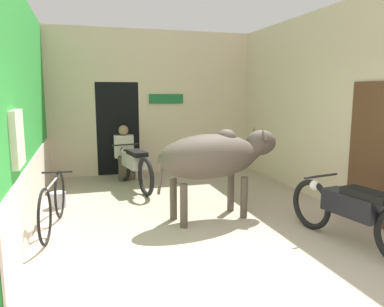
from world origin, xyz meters
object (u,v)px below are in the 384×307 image
(motorcycle_near, at_px, (352,210))
(motorcycle_far, at_px, (134,165))
(bicycle, at_px, (53,204))
(cow, at_px, (215,156))
(plastic_stool, at_px, (138,168))
(shopkeeper_seated, at_px, (124,151))
(bucket, at_px, (58,200))

(motorcycle_near, relative_size, motorcycle_far, 0.99)
(motorcycle_far, bearing_deg, bicycle, -125.22)
(cow, height_order, motorcycle_far, cow)
(motorcycle_near, xyz_separation_m, bicycle, (-3.60, 1.69, -0.09))
(cow, bearing_deg, plastic_stool, 104.13)
(bicycle, bearing_deg, motorcycle_far, 54.78)
(cow, height_order, shopkeeper_seated, cow)
(motorcycle_near, distance_m, plastic_stool, 4.91)
(bucket, bearing_deg, shopkeeper_seated, 53.19)
(bicycle, distance_m, shopkeeper_seated, 3.13)
(motorcycle_near, xyz_separation_m, shopkeeper_seated, (-2.29, 4.52, 0.17))
(plastic_stool, bearing_deg, motorcycle_far, -103.78)
(plastic_stool, distance_m, bucket, 2.36)
(plastic_stool, bearing_deg, cow, -75.87)
(cow, xyz_separation_m, plastic_stool, (-0.75, 2.97, -0.73))
(plastic_stool, xyz_separation_m, bucket, (-1.61, -1.72, -0.10))
(motorcycle_near, relative_size, plastic_stool, 4.73)
(cow, xyz_separation_m, motorcycle_far, (-0.94, 2.17, -0.49))
(motorcycle_near, xyz_separation_m, plastic_stool, (-2.00, 4.48, -0.23))
(motorcycle_near, distance_m, bicycle, 3.98)
(motorcycle_far, xyz_separation_m, bicycle, (-1.41, -2.00, -0.10))
(shopkeeper_seated, bearing_deg, motorcycle_near, -63.16)
(shopkeeper_seated, xyz_separation_m, plastic_stool, (0.29, -0.04, -0.40))
(shopkeeper_seated, bearing_deg, motorcycle_far, -83.62)
(cow, height_order, plastic_stool, cow)
(shopkeeper_seated, relative_size, bucket, 4.61)
(cow, relative_size, bicycle, 1.15)
(shopkeeper_seated, bearing_deg, cow, -71.00)
(motorcycle_far, height_order, bucket, motorcycle_far)
(motorcycle_near, xyz_separation_m, bucket, (-3.60, 2.76, -0.34))
(motorcycle_near, bearing_deg, shopkeeper_seated, 116.84)
(motorcycle_near, height_order, plastic_stool, motorcycle_near)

